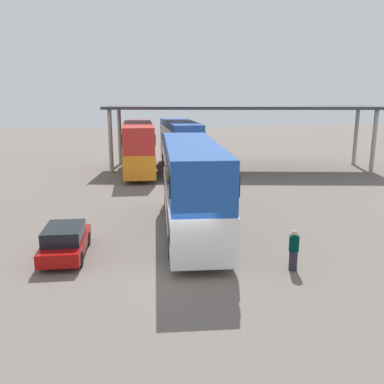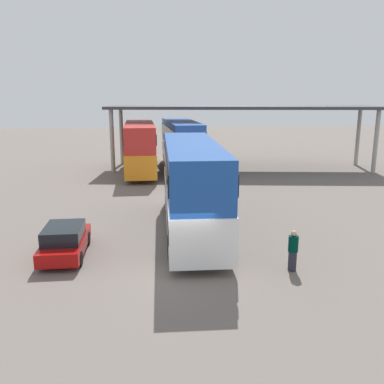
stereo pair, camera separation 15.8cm
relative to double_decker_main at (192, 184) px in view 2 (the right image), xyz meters
name	(u,v)px [view 2 (the right image)]	position (x,y,z in m)	size (l,w,h in m)	color
ground_plane	(180,272)	(-1.00, -4.81, -2.40)	(140.00, 140.00, 0.00)	#685E57
double_decker_main	(192,184)	(0.00, 0.00, 0.00)	(2.87, 11.09, 4.38)	white
parked_hatchback	(65,241)	(-5.64, -2.65, -1.73)	(1.68, 3.86, 1.35)	#A00C0A
double_decker_near_canopy	(140,146)	(-2.71, 16.11, -0.08)	(2.64, 10.56, 4.23)	orange
double_decker_mid_row	(181,143)	(0.95, 17.39, -0.04)	(3.10, 10.95, 4.30)	silver
depot_canopy	(242,110)	(6.29, 17.21, 2.85)	(24.09, 8.53, 5.60)	#33353A
pedestrian_waiting	(293,251)	(3.33, -5.12, -1.59)	(0.38, 0.38, 1.62)	#262633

